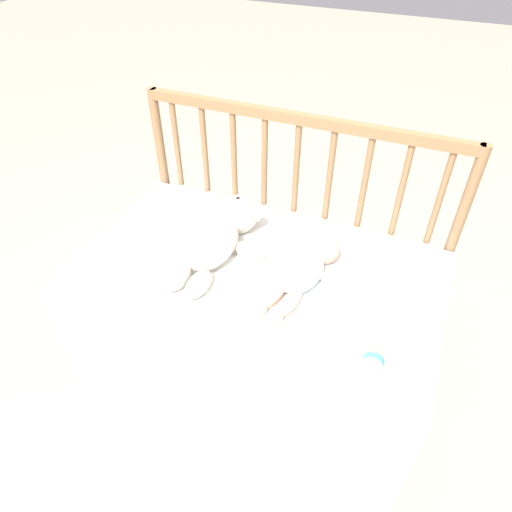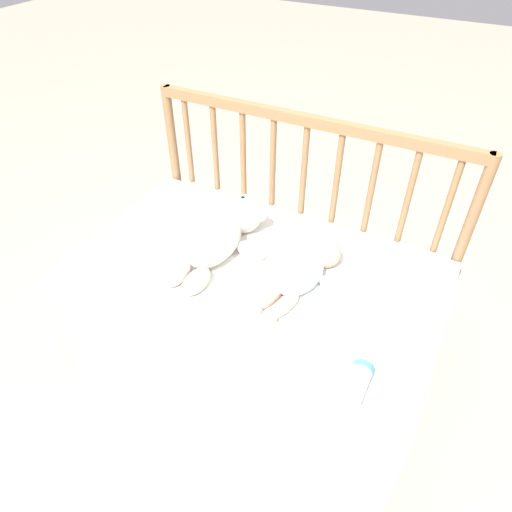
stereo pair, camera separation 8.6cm
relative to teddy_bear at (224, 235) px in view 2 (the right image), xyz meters
The scene contains 7 objects.
ground_plane 0.60m from the teddy_bear, 19.27° to the right, with size 12.00×12.00×0.00m, color tan.
crib_mattress 0.35m from the teddy_bear, 19.27° to the right, with size 1.18×0.69×0.52m.
crib_rail 0.35m from the teddy_bear, 64.98° to the left, with size 1.18×0.04×0.90m.
blanket 0.16m from the teddy_bear, 20.12° to the right, with size 0.84×0.55×0.01m.
teddy_bear is the anchor object (origin of this frame).
baby 0.31m from the teddy_bear, ahead, with size 0.32×0.38×0.10m.
baby_bottle 0.66m from the teddy_bear, 28.81° to the right, with size 0.06×0.14×0.06m.
Camera 2 is at (0.51, -0.97, 1.51)m, focal length 32.00 mm.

